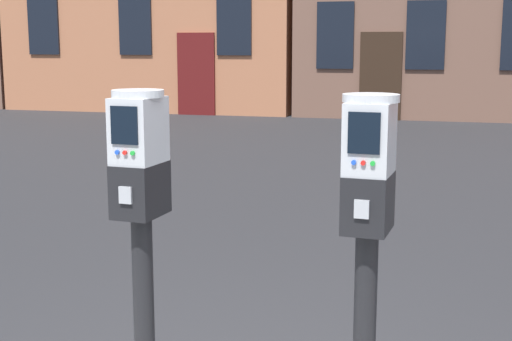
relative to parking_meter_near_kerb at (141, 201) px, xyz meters
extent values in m
cylinder|color=black|center=(0.00, 0.00, -0.55)|extent=(0.10, 0.10, 0.97)
cube|color=black|center=(0.00, 0.00, 0.05)|extent=(0.19, 0.25, 0.22)
cube|color=#A5A8AD|center=(-0.01, -0.12, 0.05)|extent=(0.06, 0.02, 0.07)
cube|color=#B7BABF|center=(0.00, 0.00, 0.30)|extent=(0.19, 0.24, 0.27)
cube|color=black|center=(-0.01, -0.12, 0.33)|extent=(0.12, 0.02, 0.15)
cylinder|color=blue|center=(-0.04, -0.12, 0.22)|extent=(0.02, 0.01, 0.02)
cylinder|color=red|center=(-0.01, -0.12, 0.22)|extent=(0.02, 0.01, 0.02)
cylinder|color=green|center=(0.03, -0.12, 0.22)|extent=(0.02, 0.01, 0.02)
cylinder|color=#B7BABF|center=(0.00, 0.00, 0.45)|extent=(0.23, 0.23, 0.03)
cube|color=black|center=(0.95, 0.00, 0.05)|extent=(0.19, 0.25, 0.22)
cube|color=#A5A8AD|center=(0.94, -0.12, 0.05)|extent=(0.06, 0.02, 0.07)
cube|color=#B7BABF|center=(0.95, 0.00, 0.30)|extent=(0.19, 0.24, 0.27)
cube|color=black|center=(0.94, -0.12, 0.33)|extent=(0.12, 0.02, 0.15)
cylinder|color=blue|center=(0.91, -0.12, 0.22)|extent=(0.02, 0.01, 0.02)
cylinder|color=red|center=(0.94, -0.12, 0.22)|extent=(0.02, 0.01, 0.02)
cylinder|color=green|center=(0.98, -0.12, 0.22)|extent=(0.02, 0.01, 0.02)
cylinder|color=#B7BABF|center=(0.95, 0.00, 0.45)|extent=(0.23, 0.23, 0.03)
cube|color=black|center=(-9.54, 14.94, 1.16)|extent=(0.90, 0.06, 1.60)
cube|color=black|center=(-6.85, 14.94, 1.16)|extent=(0.90, 0.06, 1.60)
cube|color=black|center=(-4.16, 14.94, 1.16)|extent=(0.90, 0.06, 1.60)
cube|color=#591414|center=(-5.18, 14.94, -0.12)|extent=(1.00, 0.07, 2.10)
cube|color=black|center=(-1.60, 14.94, 0.85)|extent=(0.90, 0.06, 1.60)
cube|color=black|center=(0.53, 14.94, 0.85)|extent=(0.90, 0.06, 1.60)
cube|color=black|center=(-0.49, 14.94, -0.12)|extent=(1.00, 0.07, 2.10)
camera|label=1|loc=(1.26, -2.75, 0.65)|focal=50.88mm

